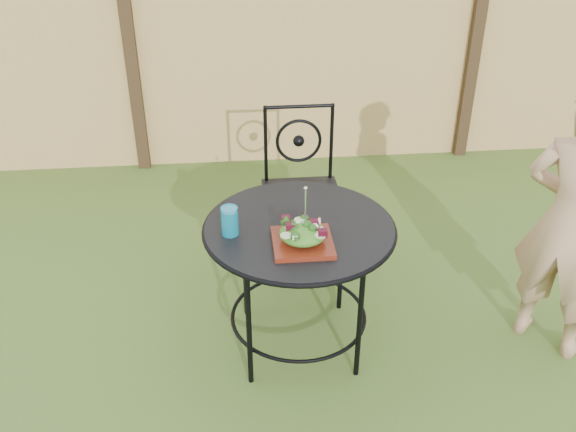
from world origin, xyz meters
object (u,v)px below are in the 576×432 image
object	(u,v)px
patio_table	(299,250)
diner	(572,225)
patio_chair	(301,185)
salad_plate	(303,243)

from	to	relation	value
patio_table	diner	size ratio (longest dim) A/B	0.65
patio_chair	diner	xyz separation A→B (m)	(1.20, -0.91, 0.21)
diner	salad_plate	bearing A→B (deg)	49.87
patio_chair	diner	size ratio (longest dim) A/B	0.67
diner	salad_plate	distance (m)	1.31
patio_table	patio_chair	bearing A→B (deg)	82.81
salad_plate	patio_chair	bearing A→B (deg)	83.78
patio_table	salad_plate	xyz separation A→B (m)	(-0.00, -0.16, 0.15)
patio_chair	diner	distance (m)	1.52
patio_table	patio_chair	xyz separation A→B (m)	(0.10, 0.82, -0.08)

